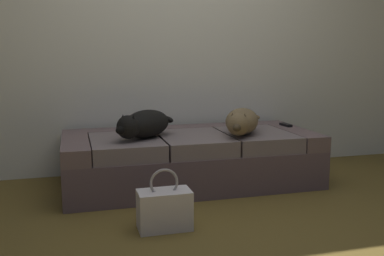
{
  "coord_description": "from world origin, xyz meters",
  "views": [
    {
      "loc": [
        -0.91,
        -2.24,
        1.05
      ],
      "look_at": [
        0.0,
        1.05,
        0.47
      ],
      "focal_mm": 40.88,
      "sensor_mm": 36.0,
      "label": 1
    }
  ],
  "objects_px": {
    "couch": "(190,159)",
    "dog_tan": "(241,122)",
    "handbag": "(164,209)",
    "dog_dark": "(144,124)",
    "tv_remote": "(286,125)"
  },
  "relations": [
    {
      "from": "couch",
      "to": "dog_tan",
      "type": "relative_size",
      "value": 3.51
    },
    {
      "from": "couch",
      "to": "dog_tan",
      "type": "bearing_deg",
      "value": -25.29
    },
    {
      "from": "dog_tan",
      "to": "handbag",
      "type": "relative_size",
      "value": 1.51
    },
    {
      "from": "couch",
      "to": "handbag",
      "type": "bearing_deg",
      "value": -114.58
    },
    {
      "from": "dog_dark",
      "to": "handbag",
      "type": "bearing_deg",
      "value": -90.23
    },
    {
      "from": "dog_dark",
      "to": "tv_remote",
      "type": "bearing_deg",
      "value": 9.86
    },
    {
      "from": "dog_tan",
      "to": "tv_remote",
      "type": "height_order",
      "value": "dog_tan"
    },
    {
      "from": "dog_tan",
      "to": "couch",
      "type": "bearing_deg",
      "value": 154.71
    },
    {
      "from": "tv_remote",
      "to": "handbag",
      "type": "height_order",
      "value": "tv_remote"
    },
    {
      "from": "couch",
      "to": "dog_dark",
      "type": "bearing_deg",
      "value": -164.2
    },
    {
      "from": "dog_dark",
      "to": "couch",
      "type": "bearing_deg",
      "value": 15.8
    },
    {
      "from": "dog_dark",
      "to": "tv_remote",
      "type": "distance_m",
      "value": 1.33
    },
    {
      "from": "tv_remote",
      "to": "handbag",
      "type": "bearing_deg",
      "value": -147.47
    },
    {
      "from": "couch",
      "to": "dog_dark",
      "type": "distance_m",
      "value": 0.52
    },
    {
      "from": "dog_tan",
      "to": "handbag",
      "type": "height_order",
      "value": "dog_tan"
    }
  ]
}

